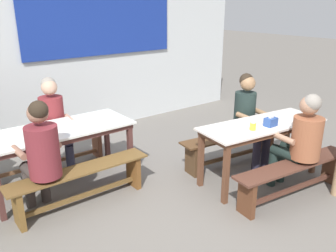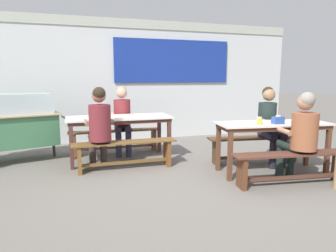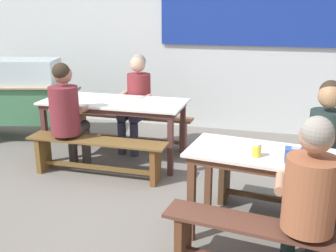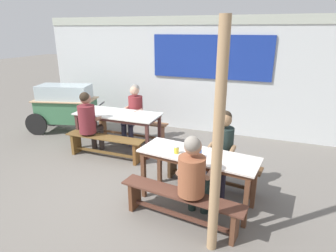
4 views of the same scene
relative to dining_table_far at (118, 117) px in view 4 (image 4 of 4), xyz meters
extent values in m
plane|color=slate|center=(0.83, -1.20, -0.70)|extent=(40.00, 40.00, 0.00)
cube|color=silver|center=(0.83, 1.74, 0.57)|extent=(7.46, 0.12, 2.53)
cube|color=navy|center=(1.53, 1.65, 1.13)|extent=(2.78, 0.03, 0.99)
cube|color=#AEB6A6|center=(0.83, 1.76, 1.93)|extent=(7.46, 0.20, 0.20)
cube|color=silver|center=(0.00, 0.00, 0.06)|extent=(1.78, 0.76, 0.03)
cube|color=#4E2C29|center=(0.00, 0.00, 0.02)|extent=(1.70, 0.69, 0.06)
cube|color=#4E2C29|center=(0.81, 0.32, -0.35)|extent=(0.06, 0.06, 0.69)
cube|color=#4E2C29|center=(0.81, -0.31, -0.35)|extent=(0.06, 0.06, 0.69)
cube|color=#4E2C29|center=(-0.81, 0.31, -0.35)|extent=(0.06, 0.06, 0.69)
cube|color=#4E2C29|center=(-0.81, -0.32, -0.35)|extent=(0.06, 0.06, 0.69)
cube|color=silver|center=(2.10, -1.39, 0.06)|extent=(1.75, 0.81, 0.02)
cube|color=brown|center=(2.10, -1.39, 0.02)|extent=(1.66, 0.74, 0.06)
cube|color=brown|center=(2.89, -1.25, -0.35)|extent=(0.07, 0.07, 0.69)
cube|color=brown|center=(2.83, -1.73, -0.35)|extent=(0.07, 0.07, 0.69)
cube|color=brown|center=(1.37, -1.06, -0.35)|extent=(0.07, 0.07, 0.69)
cube|color=brown|center=(1.31, -1.54, -0.35)|extent=(0.07, 0.07, 0.69)
cube|color=brown|center=(0.00, 0.55, -0.27)|extent=(1.76, 0.26, 0.03)
cube|color=brown|center=(0.76, 0.55, -0.49)|extent=(0.06, 0.21, 0.42)
cube|color=brown|center=(-0.76, 0.55, -0.49)|extent=(0.06, 0.21, 0.42)
cube|color=brown|center=(0.00, 0.55, -0.59)|extent=(1.48, 0.05, 0.04)
cube|color=brown|center=(0.00, -0.55, -0.26)|extent=(1.64, 0.30, 0.02)
cube|color=brown|center=(0.70, -0.55, -0.49)|extent=(0.06, 0.25, 0.42)
cube|color=brown|center=(-0.70, -0.55, -0.49)|extent=(0.06, 0.25, 0.42)
cube|color=brown|center=(0.00, -0.55, -0.59)|extent=(1.36, 0.05, 0.04)
cube|color=#52351E|center=(2.17, -0.85, -0.27)|extent=(1.64, 0.49, 0.03)
cube|color=#58301E|center=(2.85, -0.93, -0.49)|extent=(0.09, 0.25, 0.42)
cube|color=#4B341F|center=(1.49, -0.76, -0.49)|extent=(0.09, 0.25, 0.42)
cube|color=#52351E|center=(2.17, -0.85, -0.59)|extent=(1.33, 0.21, 0.04)
cube|color=#553125|center=(2.03, -1.94, -0.27)|extent=(1.70, 0.48, 0.03)
cube|color=brown|center=(2.74, -2.03, -0.49)|extent=(0.09, 0.24, 0.42)
cube|color=brown|center=(1.32, -1.85, -0.49)|extent=(0.09, 0.24, 0.42)
cube|color=#553125|center=(2.03, -1.94, -0.59)|extent=(1.39, 0.22, 0.04)
cube|color=#417A52|center=(-1.73, 0.46, -0.16)|extent=(1.47, 0.95, 0.54)
cube|color=silver|center=(-1.73, 0.46, 0.29)|extent=(1.33, 0.86, 0.37)
cube|color=tan|center=(-1.73, 0.46, 0.12)|extent=(1.57, 1.05, 0.02)
cylinder|color=black|center=(-2.43, 0.64, -0.43)|extent=(0.53, 0.18, 0.53)
cylinder|color=black|center=(-2.25, -0.03, -0.43)|extent=(0.53, 0.18, 0.53)
cylinder|color=#333333|center=(-1.13, 0.62, -0.56)|extent=(0.05, 0.05, 0.27)
cylinder|color=#3F3F3F|center=(-0.90, 0.68, 0.00)|extent=(0.19, 0.62, 0.04)
cylinder|color=#1C2B27|center=(2.27, -1.61, -0.48)|extent=(0.11, 0.11, 0.45)
cylinder|color=#1C2B27|center=(2.09, -1.60, -0.48)|extent=(0.11, 0.11, 0.45)
cylinder|color=#1C2B27|center=(2.27, -1.78, -0.20)|extent=(0.14, 0.40, 0.13)
cylinder|color=#1C2B27|center=(2.09, -1.78, -0.20)|extent=(0.14, 0.40, 0.13)
cylinder|color=#955436|center=(2.17, -1.96, 0.03)|extent=(0.34, 0.34, 0.49)
sphere|color=#A7795D|center=(2.17, -1.94, 0.42)|extent=(0.22, 0.22, 0.22)
sphere|color=gray|center=(2.17, -1.97, 0.46)|extent=(0.20, 0.20, 0.20)
cylinder|color=#A7795D|center=(2.37, -1.78, 0.02)|extent=(0.08, 0.31, 0.09)
cylinder|color=#A7795D|center=(1.99, -1.77, 0.02)|extent=(0.08, 0.31, 0.09)
cylinder|color=#413734|center=(-0.30, -0.22, -0.48)|extent=(0.11, 0.11, 0.45)
cylinder|color=#413734|center=(-0.48, -0.23, -0.48)|extent=(0.11, 0.11, 0.45)
cylinder|color=#413734|center=(-0.29, -0.38, -0.20)|extent=(0.15, 0.37, 0.13)
cylinder|color=#413734|center=(-0.47, -0.39, -0.20)|extent=(0.15, 0.37, 0.13)
cylinder|color=maroon|center=(-0.37, -0.55, 0.06)|extent=(0.33, 0.33, 0.55)
sphere|color=#966751|center=(-0.37, -0.53, 0.47)|extent=(0.21, 0.21, 0.21)
sphere|color=#2D2319|center=(-0.37, -0.56, 0.51)|extent=(0.19, 0.19, 0.19)
cylinder|color=#966751|center=(-0.20, -0.36, 0.05)|extent=(0.09, 0.31, 0.11)
cylinder|color=#966751|center=(-0.57, -0.39, 0.05)|extent=(0.09, 0.31, 0.08)
cylinder|color=#221F2D|center=(2.25, -1.22, -0.48)|extent=(0.11, 0.11, 0.45)
cylinder|color=#221F2D|center=(2.43, -1.23, -0.48)|extent=(0.11, 0.11, 0.45)
cylinder|color=#221F2D|center=(2.26, -1.04, -0.20)|extent=(0.15, 0.41, 0.13)
cylinder|color=#221F2D|center=(2.44, -1.06, -0.20)|extent=(0.15, 0.41, 0.13)
cylinder|color=#1E2D2A|center=(2.37, -0.87, 0.06)|extent=(0.30, 0.30, 0.54)
sphere|color=#946D4B|center=(2.36, -0.89, 0.46)|extent=(0.21, 0.21, 0.21)
sphere|color=#2D2319|center=(2.37, -0.86, 0.50)|extent=(0.19, 0.19, 0.19)
cylinder|color=#946D4B|center=(2.19, -1.04, 0.04)|extent=(0.09, 0.31, 0.08)
cylinder|color=#946D4B|center=(2.52, -1.06, 0.04)|extent=(0.09, 0.31, 0.10)
cylinder|color=#34344B|center=(0.01, 0.20, -0.48)|extent=(0.11, 0.11, 0.45)
cylinder|color=#34344B|center=(0.18, 0.18, -0.48)|extent=(0.11, 0.11, 0.45)
cylinder|color=#34344B|center=(0.03, 0.38, -0.20)|extent=(0.17, 0.41, 0.13)
cylinder|color=#34344B|center=(0.20, 0.36, -0.20)|extent=(0.17, 0.41, 0.13)
cylinder|color=maroon|center=(0.14, 0.55, 0.06)|extent=(0.32, 0.32, 0.54)
sphere|color=tan|center=(0.13, 0.53, 0.46)|extent=(0.21, 0.21, 0.21)
sphere|color=gray|center=(0.14, 0.56, 0.50)|extent=(0.19, 0.19, 0.19)
cylinder|color=tan|center=(-0.06, 0.39, 0.04)|extent=(0.10, 0.31, 0.11)
cylinder|color=tan|center=(0.29, 0.35, 0.04)|extent=(0.10, 0.31, 0.07)
cube|color=#2D4D98|center=(2.09, -1.51, 0.13)|extent=(0.16, 0.10, 0.10)
cube|color=white|center=(2.09, -1.51, 0.19)|extent=(0.06, 0.03, 0.02)
cylinder|color=yellow|center=(1.80, -1.47, 0.12)|extent=(0.07, 0.07, 0.09)
cylinder|color=white|center=(1.80, -1.47, 0.17)|extent=(0.06, 0.06, 0.02)
cylinder|color=tan|center=(2.52, -2.24, 0.59)|extent=(0.11, 0.11, 2.57)
camera|label=1|loc=(-1.38, -3.94, 1.51)|focal=37.52mm
camera|label=2|loc=(-0.72, -5.12, 0.73)|focal=31.85mm
camera|label=3|loc=(1.89, -4.40, 1.18)|focal=42.12mm
camera|label=4|loc=(3.00, -4.95, 1.74)|focal=30.41mm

